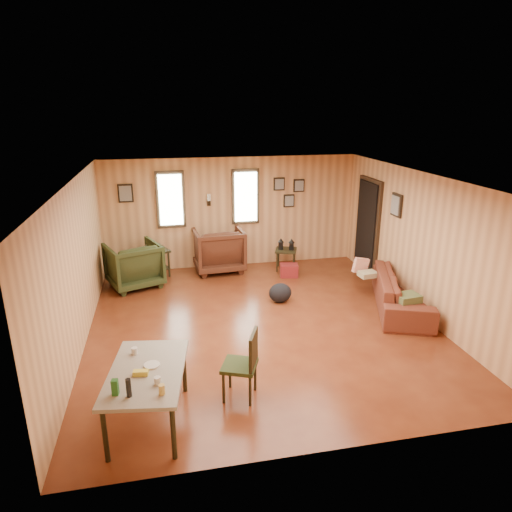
{
  "coord_description": "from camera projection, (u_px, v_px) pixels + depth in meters",
  "views": [
    {
      "loc": [
        -1.46,
        -6.65,
        3.44
      ],
      "look_at": [
        0.0,
        0.4,
        1.05
      ],
      "focal_mm": 32.0,
      "sensor_mm": 36.0,
      "label": 1
    }
  ],
  "objects": [
    {
      "name": "recliner_green",
      "position": [
        134.0,
        263.0,
        8.97
      ],
      "size": [
        1.21,
        1.18,
        0.98
      ],
      "primitive_type": "imported",
      "rotation": [
        0.0,
        0.0,
        -2.77
      ],
      "color": "#2B3417",
      "rests_on": "ground"
    },
    {
      "name": "end_table",
      "position": [
        154.0,
        258.0,
        9.52
      ],
      "size": [
        0.71,
        0.68,
        0.71
      ],
      "rotation": [
        0.0,
        0.0,
        0.37
      ],
      "color": "black",
      "rests_on": "ground"
    },
    {
      "name": "sofa",
      "position": [
        403.0,
        286.0,
        8.0
      ],
      "size": [
        1.33,
        2.2,
        0.83
      ],
      "primitive_type": "imported",
      "rotation": [
        0.0,
        0.0,
        1.21
      ],
      "color": "maroon",
      "rests_on": "ground"
    },
    {
      "name": "dining_table",
      "position": [
        147.0,
        376.0,
        5.0
      ],
      "size": [
        0.99,
        1.44,
        0.88
      ],
      "rotation": [
        0.0,
        0.0,
        -0.15
      ],
      "color": "gray",
      "rests_on": "ground"
    },
    {
      "name": "room",
      "position": [
        268.0,
        249.0,
        7.45
      ],
      "size": [
        5.54,
        6.04,
        2.44
      ],
      "color": "brown",
      "rests_on": "ground"
    },
    {
      "name": "dining_chair",
      "position": [
        245.0,
        361.0,
        5.5
      ],
      "size": [
        0.53,
        0.53,
        0.89
      ],
      "rotation": [
        0.0,
        0.0,
        -0.39
      ],
      "color": "#2B3417",
      "rests_on": "ground"
    },
    {
      "name": "sofa_pillows",
      "position": [
        384.0,
        283.0,
        7.94
      ],
      "size": [
        0.57,
        1.64,
        0.34
      ],
      "rotation": [
        0.0,
        0.0,
        0.12
      ],
      "color": "#4F5A32",
      "rests_on": "sofa"
    },
    {
      "name": "backpack",
      "position": [
        280.0,
        293.0,
        8.31
      ],
      "size": [
        0.5,
        0.43,
        0.36
      ],
      "rotation": [
        0.0,
        0.0,
        0.33
      ],
      "color": "black",
      "rests_on": "ground"
    },
    {
      "name": "cooler",
      "position": [
        289.0,
        270.0,
        9.59
      ],
      "size": [
        0.41,
        0.33,
        0.26
      ],
      "rotation": [
        0.0,
        0.0,
        -0.2
      ],
      "color": "maroon",
      "rests_on": "ground"
    },
    {
      "name": "recliner_brown",
      "position": [
        218.0,
        247.0,
        9.82
      ],
      "size": [
        1.08,
        1.02,
        1.05
      ],
      "primitive_type": "imported",
      "rotation": [
        0.0,
        0.0,
        3.21
      ],
      "color": "#492416",
      "rests_on": "ground"
    },
    {
      "name": "side_table",
      "position": [
        286.0,
        248.0,
        9.87
      ],
      "size": [
        0.57,
        0.57,
        0.71
      ],
      "rotation": [
        0.0,
        0.0,
        -0.34
      ],
      "color": "black",
      "rests_on": "ground"
    }
  ]
}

